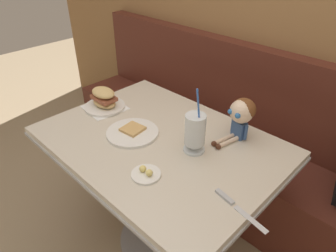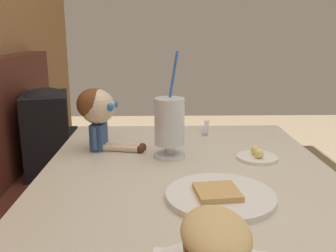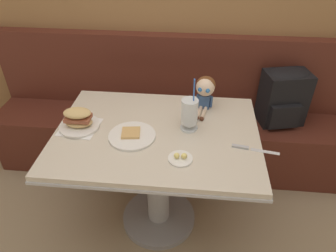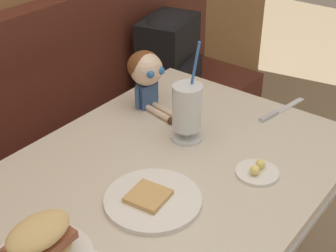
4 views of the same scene
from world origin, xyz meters
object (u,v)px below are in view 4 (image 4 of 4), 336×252
at_px(milkshake_glass, 187,109).
at_px(butter_saucer, 257,171).
at_px(toast_plate, 152,199).
at_px(sandwich_plate, 41,248).
at_px(butter_knife, 275,113).
at_px(seated_doll, 146,72).
at_px(backpack, 169,54).

relative_size(milkshake_glass, butter_saucer, 2.63).
xyz_separation_m(toast_plate, milkshake_glass, (0.30, 0.11, 0.09)).
bearing_deg(toast_plate, sandwich_plate, 169.25).
bearing_deg(milkshake_glass, butter_saucer, -96.40).
bearing_deg(butter_knife, sandwich_plate, 173.81).
height_order(butter_knife, seated_doll, seated_doll).
relative_size(toast_plate, milkshake_glass, 0.79).
xyz_separation_m(sandwich_plate, butter_knife, (0.90, -0.10, -0.04)).
bearing_deg(backpack, butter_knife, -115.63).
relative_size(milkshake_glass, sandwich_plate, 1.43).
bearing_deg(backpack, seated_doll, -149.27).
bearing_deg(butter_knife, backpack, 64.37).
bearing_deg(butter_knife, milkshake_glass, 153.96).
distance_m(toast_plate, butter_saucer, 0.31).
xyz_separation_m(toast_plate, butter_saucer, (0.27, -0.15, 0.00)).
bearing_deg(milkshake_glass, butter_knife, -26.04).
distance_m(milkshake_glass, backpack, 0.86).
distance_m(toast_plate, backpack, 1.15).
relative_size(sandwich_plate, butter_knife, 0.94).
bearing_deg(sandwich_plate, milkshake_glass, 4.67).
bearing_deg(sandwich_plate, seated_doll, 21.93).
xyz_separation_m(butter_saucer, butter_knife, (0.33, 0.11, -0.00)).
bearing_deg(milkshake_glass, sandwich_plate, -175.33).
xyz_separation_m(milkshake_glass, backpack, (0.64, 0.56, -0.18)).
xyz_separation_m(sandwich_plate, seated_doll, (0.68, 0.27, 0.08)).
height_order(butter_saucer, seated_doll, seated_doll).
distance_m(butter_knife, backpack, 0.78).
bearing_deg(butter_saucer, butter_knife, 19.07).
bearing_deg(butter_knife, butter_saucer, -160.93).
height_order(sandwich_plate, backpack, sandwich_plate).
distance_m(toast_plate, milkshake_glass, 0.33).
height_order(toast_plate, milkshake_glass, milkshake_glass).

